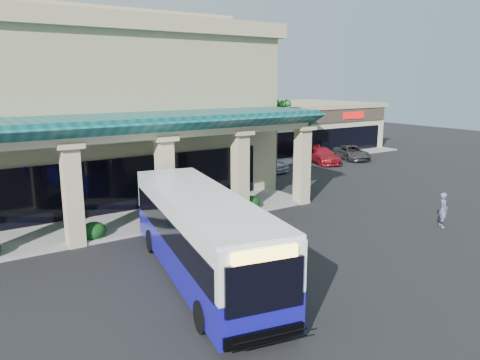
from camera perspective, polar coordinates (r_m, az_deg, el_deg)
ground at (r=21.43m, az=4.50°, el=-8.13°), size 110.00×110.00×0.00m
main_building at (r=32.07m, az=-25.94°, el=7.85°), size 30.80×14.80×11.35m
arcade at (r=23.41m, az=-22.00°, el=0.02°), size 30.00×6.20×5.70m
strip_mall at (r=50.34m, az=3.69°, el=6.49°), size 22.50×12.50×4.90m
palm_0 at (r=34.25m, az=4.35°, el=5.23°), size 2.40×2.40×6.60m
palm_1 at (r=37.27m, az=2.69°, el=5.20°), size 2.40×2.40×5.80m
broadleaf_tree at (r=40.39m, az=-3.86°, el=5.02°), size 2.60×2.60×4.81m
transit_bus at (r=17.76m, az=-4.75°, el=-6.92°), size 4.94×11.92×3.24m
pedestrian at (r=26.05m, az=23.52°, el=-3.35°), size 0.74×0.78×1.80m
car_silver at (r=38.56m, az=3.00°, el=2.19°), size 2.63×4.64×1.49m
car_red at (r=42.87m, az=9.94°, el=2.98°), size 3.26×5.20×1.41m
car_gray at (r=45.47m, az=13.44°, el=3.28°), size 3.63×5.10×1.29m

